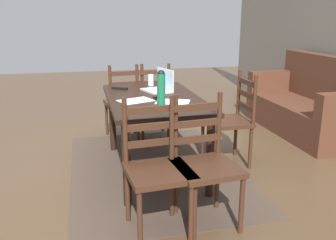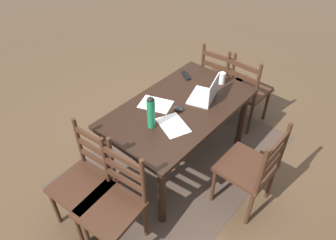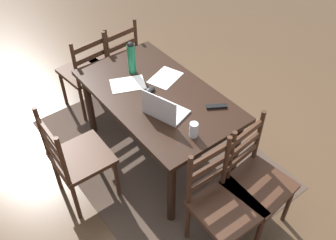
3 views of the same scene
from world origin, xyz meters
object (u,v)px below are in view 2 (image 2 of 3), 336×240
chair_left_far (246,90)px  water_bottle (151,112)px  chair_right_near (85,182)px  chair_left_near (221,80)px  chair_right_far (113,205)px  computer_mouse (178,109)px  chair_far_head (250,169)px  tv_remote (186,76)px  drinking_glass (222,78)px  dining_table (179,114)px  laptop (207,94)px

chair_left_far → water_bottle: bearing=-7.2°
chair_right_near → chair_left_near: bearing=179.8°
chair_left_near → chair_left_far: same height
chair_right_far → computer_mouse: (-0.97, -0.14, 0.30)m
chair_left_near → chair_right_far: bearing=9.3°
chair_left_far → computer_mouse: size_ratio=9.50×
chair_far_head → tv_remote: bearing=-112.7°
chair_left_far → chair_far_head: 1.20m
chair_right_near → computer_mouse: chair_right_near is taller
drinking_glass → tv_remote: size_ratio=0.72×
dining_table → water_bottle: size_ratio=4.75×
chair_right_far → computer_mouse: size_ratio=9.50×
chair_right_far → dining_table: bearing=-170.7°
laptop → water_bottle: (0.64, -0.13, 0.10)m
drinking_glass → tv_remote: bearing=-69.8°
laptop → drinking_glass: size_ratio=3.02×
chair_left_far → chair_right_far: size_ratio=1.00×
chair_left_near → computer_mouse: (1.08, 0.20, 0.30)m
chair_left_far → chair_far_head: bearing=31.5°
chair_far_head → water_bottle: 1.00m
chair_left_near → water_bottle: (1.41, 0.16, 0.45)m
dining_table → computer_mouse: bearing=28.1°
dining_table → chair_right_near: 1.06m
chair_left_near → tv_remote: 0.66m
water_bottle → computer_mouse: bearing=173.9°
chair_right_near → drinking_glass: 1.66m
dining_table → chair_right_near: bearing=-9.7°
dining_table → tv_remote: bearing=-148.5°
water_bottle → drinking_glass: bearing=174.6°
water_bottle → computer_mouse: 0.36m
drinking_glass → tv_remote: drinking_glass is taller
laptop → computer_mouse: laptop is taller
computer_mouse → chair_right_far: bearing=-2.6°
chair_far_head → chair_right_far: 1.21m
chair_left_far → laptop: (0.77, -0.05, 0.34)m
chair_far_head → computer_mouse: size_ratio=9.50×
chair_right_near → drinking_glass: bearing=170.8°
tv_remote → chair_left_near: bearing=21.5°
chair_left_near → laptop: size_ratio=2.56×
chair_left_far → chair_right_near: same height
computer_mouse → tv_remote: computer_mouse is taller
chair_right_near → tv_remote: chair_right_near is taller
chair_far_head → drinking_glass: chair_far_head is taller
chair_left_near → tv_remote: chair_left_near is taller
chair_left_far → chair_right_near: 2.08m
chair_right_near → water_bottle: size_ratio=3.06×
dining_table → chair_left_near: 1.06m
chair_right_near → chair_far_head: size_ratio=1.00×
water_bottle → tv_remote: (-0.83, -0.27, -0.15)m
chair_left_near → drinking_glass: bearing=29.4°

